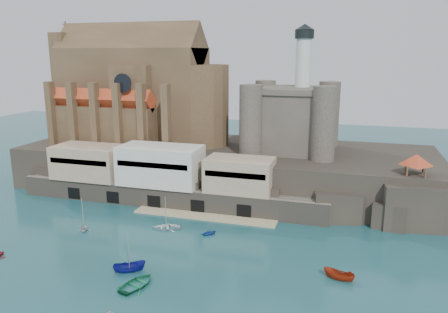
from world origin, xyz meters
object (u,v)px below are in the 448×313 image
castle_keep (292,116)px  pavilion (416,161)px  church (139,95)px  boat_2 (130,272)px

castle_keep → pavilion: size_ratio=4.58×
church → boat_2: (22.72, -48.97, -22.13)m
pavilion → boat_2: (-43.41, -33.12, -12.73)m
castle_keep → boat_2: 54.44m
castle_keep → church: bearing=178.9°
castle_keep → boat_2: size_ratio=5.86×
church → pavilion: church is taller
castle_keep → pavilion: bearing=-30.2°
boat_2 → castle_keep: bearing=-48.7°
pavilion → boat_2: 56.07m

